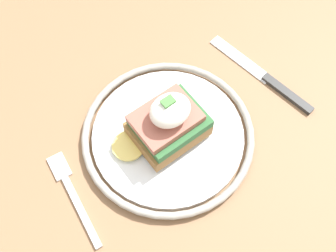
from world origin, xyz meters
TOP-DOWN VIEW (x-y plane):
  - ground_plane at (0.00, 0.00)m, footprint 6.00×6.00m
  - dining_table at (0.00, 0.00)m, footprint 0.82×0.92m
  - plate at (-0.04, 0.03)m, footprint 0.24×0.24m
  - sandwich at (-0.04, 0.03)m, footprint 0.12×0.08m
  - fork at (-0.19, 0.04)m, footprint 0.03×0.14m
  - knife at (0.14, 0.01)m, footprint 0.04×0.19m

SIDE VIEW (x-z plane):
  - ground_plane at x=0.00m, z-range 0.00..0.00m
  - dining_table at x=0.00m, z-range 0.25..0.97m
  - fork at x=-0.19m, z-range 0.72..0.73m
  - knife at x=0.14m, z-range 0.72..0.73m
  - plate at x=-0.04m, z-range 0.72..0.74m
  - sandwich at x=-0.04m, z-range 0.73..0.81m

